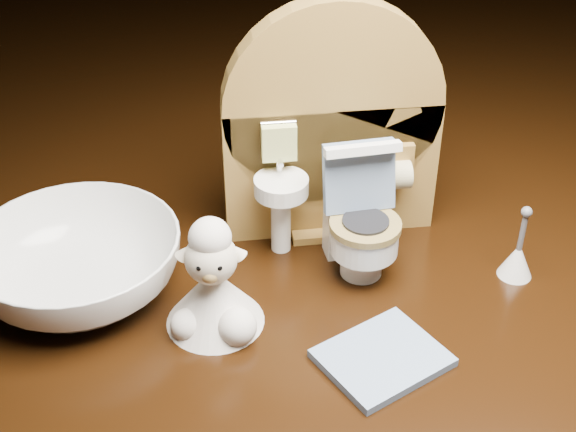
% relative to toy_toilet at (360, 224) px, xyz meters
% --- Properties ---
extents(backdrop_panel, '(0.13, 0.05, 0.15)m').
position_rel_toy_toilet_xyz_m(backdrop_panel, '(-0.01, 0.04, 0.04)').
color(backdrop_panel, olive).
rests_on(backdrop_panel, ground).
extents(toy_toilet, '(0.04, 0.05, 0.08)m').
position_rel_toy_toilet_xyz_m(toy_toilet, '(0.00, 0.00, 0.00)').
color(toy_toilet, white).
rests_on(toy_toilet, ground).
extents(bath_mat, '(0.08, 0.07, 0.00)m').
position_rel_toy_toilet_xyz_m(bath_mat, '(-0.00, -0.08, -0.03)').
color(bath_mat, slate).
rests_on(bath_mat, ground).
extents(toilet_brush, '(0.02, 0.02, 0.05)m').
position_rel_toy_toilet_xyz_m(toilet_brush, '(0.09, -0.02, -0.02)').
color(toilet_brush, white).
rests_on(toilet_brush, ground).
extents(plush_lamb, '(0.05, 0.05, 0.07)m').
position_rel_toy_toilet_xyz_m(plush_lamb, '(-0.09, -0.04, -0.01)').
color(plush_lamb, silver).
rests_on(plush_lamb, ground).
extents(ceramic_bowl, '(0.15, 0.15, 0.04)m').
position_rel_toy_toilet_xyz_m(ceramic_bowl, '(-0.16, -0.00, -0.01)').
color(ceramic_bowl, white).
rests_on(ceramic_bowl, ground).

